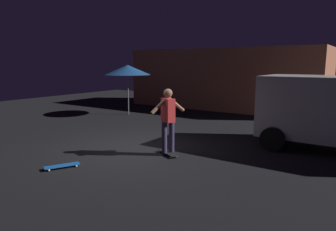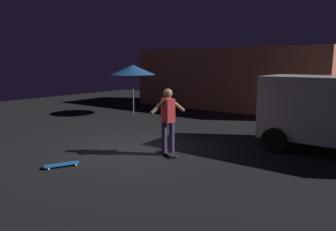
% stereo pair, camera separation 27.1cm
% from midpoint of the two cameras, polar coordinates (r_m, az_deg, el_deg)
% --- Properties ---
extents(ground_plane, '(28.00, 28.00, 0.00)m').
position_cam_midpoint_polar(ground_plane, '(8.80, -5.53, -6.04)').
color(ground_plane, black).
extents(low_building, '(10.09, 3.57, 3.12)m').
position_cam_midpoint_polar(low_building, '(17.01, 12.23, 6.71)').
color(low_building, '#B76B4C').
rests_on(low_building, ground_plane).
extents(patio_umbrella, '(2.10, 2.10, 2.30)m').
position_cam_midpoint_polar(patio_umbrella, '(14.34, -6.03, 8.41)').
color(patio_umbrella, slate).
rests_on(patio_umbrella, ground_plane).
extents(skateboard_ridden, '(0.79, 0.52, 0.07)m').
position_cam_midpoint_polar(skateboard_ridden, '(8.12, 0.96, -6.94)').
color(skateboard_ridden, black).
rests_on(skateboard_ridden, ground_plane).
extents(skateboard_spare, '(0.53, 0.79, 0.07)m').
position_cam_midpoint_polar(skateboard_spare, '(7.58, -18.11, -8.66)').
color(skateboard_spare, '#1959B2').
rests_on(skateboard_spare, ground_plane).
extents(skater, '(0.51, 0.92, 1.67)m').
position_cam_midpoint_polar(skater, '(7.90, 0.98, -0.10)').
color(skater, '#382D4C').
rests_on(skater, skateboard_ridden).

